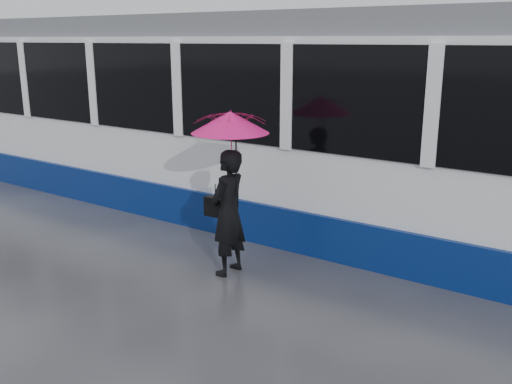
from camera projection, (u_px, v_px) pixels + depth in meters
The scene contains 6 objects.
ground at pixel (270, 289), 6.98m from camera, with size 90.00×90.00×0.00m, color #2F2F35.
rails at pixel (358, 233), 8.96m from camera, with size 34.00×1.51×0.02m.
tram at pixel (498, 144), 7.48m from camera, with size 26.00×2.56×3.35m.
woman at pixel (228, 213), 7.27m from camera, with size 0.60×0.39×1.64m, color black.
umbrella at pixel (230, 137), 6.99m from camera, with size 0.99×0.99×1.11m.
handbag at pixel (216, 207), 7.39m from camera, with size 0.30×0.14×0.43m.
Camera 1 is at (3.54, -5.37, 2.97)m, focal length 40.00 mm.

